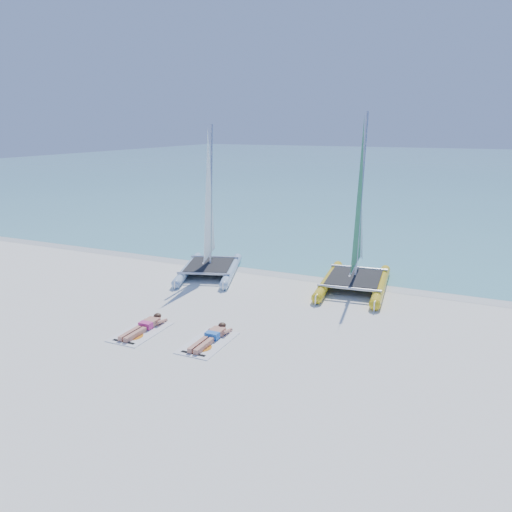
{
  "coord_description": "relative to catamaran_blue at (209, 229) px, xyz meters",
  "views": [
    {
      "loc": [
        5.86,
        -12.11,
        5.66
      ],
      "look_at": [
        -0.17,
        1.2,
        1.79
      ],
      "focal_mm": 35.0,
      "sensor_mm": 36.0,
      "label": 1
    }
  ],
  "objects": [
    {
      "name": "sea",
      "position": [
        3.54,
        58.75,
        -1.74
      ],
      "size": [
        140.0,
        115.0,
        0.01
      ],
      "primitive_type": "cube",
      "color": "#7AC8CC",
      "rests_on": "ground"
    },
    {
      "name": "sunbather_b",
      "position": [
        3.15,
        -5.5,
        -1.63
      ],
      "size": [
        0.37,
        1.73,
        0.26
      ],
      "color": "tan",
      "rests_on": "towel_b"
    },
    {
      "name": "sunbather_a",
      "position": [
        1.07,
        -5.66,
        -1.63
      ],
      "size": [
        0.37,
        1.73,
        0.26
      ],
      "color": "tan",
      "rests_on": "towel_a"
    },
    {
      "name": "towel_b",
      "position": [
        3.15,
        -5.69,
        -1.74
      ],
      "size": [
        1.0,
        1.85,
        0.02
      ],
      "primitive_type": "cube",
      "color": "white",
      "rests_on": "ground"
    },
    {
      "name": "ground",
      "position": [
        3.54,
        -4.25,
        -1.75
      ],
      "size": [
        140.0,
        140.0,
        0.0
      ],
      "primitive_type": "plane",
      "color": "silver",
      "rests_on": "ground"
    },
    {
      "name": "catamaran_yellow",
      "position": [
        5.54,
        1.0,
        0.24
      ],
      "size": [
        2.66,
        5.05,
        6.31
      ],
      "rotation": [
        0.0,
        0.0,
        0.1
      ],
      "color": "yellow",
      "rests_on": "ground"
    },
    {
      "name": "catamaran_blue",
      "position": [
        0.0,
        0.0,
        0.0
      ],
      "size": [
        3.34,
        4.73,
        5.86
      ],
      "rotation": [
        0.0,
        0.0,
        0.33
      ],
      "color": "#A7C1DC",
      "rests_on": "ground"
    },
    {
      "name": "wet_sand_strip",
      "position": [
        3.54,
        1.25,
        -1.75
      ],
      "size": [
        140.0,
        1.4,
        0.01
      ],
      "primitive_type": "cube",
      "color": "silver",
      "rests_on": "ground"
    },
    {
      "name": "towel_a",
      "position": [
        1.07,
        -5.85,
        -1.74
      ],
      "size": [
        1.0,
        1.85,
        0.02
      ],
      "primitive_type": "cube",
      "color": "white",
      "rests_on": "ground"
    }
  ]
}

